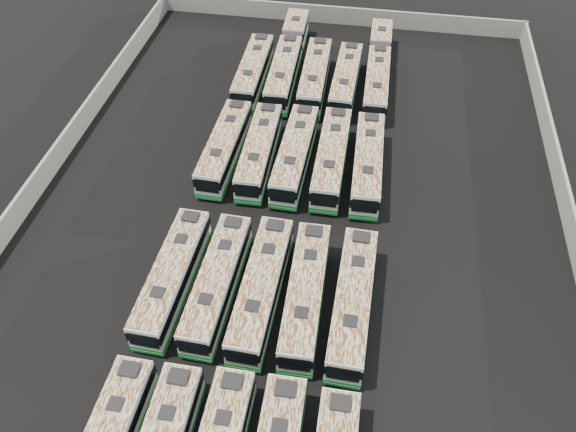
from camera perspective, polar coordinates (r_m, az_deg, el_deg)
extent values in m
plane|color=black|center=(45.74, 0.13, -1.95)|extent=(140.00, 140.00, 0.00)
cube|color=gray|center=(74.32, 5.10, 19.65)|extent=(45.20, 0.30, 2.20)
cube|color=gray|center=(52.36, -24.72, 2.10)|extent=(0.30, 73.20, 2.20)
cube|color=black|center=(35.79, -17.15, -17.77)|extent=(0.89, 0.89, 0.13)
cube|color=black|center=(36.60, -15.83, -14.75)|extent=(1.21, 1.03, 0.24)
cylinder|color=black|center=(38.72, -17.06, -17.68)|extent=(0.27, 0.93, 0.92)
cylinder|color=black|center=(38.07, -14.22, -18.39)|extent=(0.27, 0.93, 0.92)
cube|color=black|center=(34.78, -12.23, -18.95)|extent=(0.89, 0.89, 0.13)
cube|color=black|center=(35.63, -11.09, -15.74)|extent=(1.22, 1.04, 0.24)
cylinder|color=black|center=(37.74, -12.56, -18.78)|extent=(0.27, 0.94, 0.94)
cylinder|color=black|center=(37.25, -9.49, -19.43)|extent=(0.27, 0.94, 0.94)
cube|color=black|center=(34.15, -6.65, -19.68)|extent=(0.90, 0.90, 0.13)
cube|color=black|center=(35.03, -5.69, -16.36)|extent=(1.23, 1.04, 0.24)
cylinder|color=black|center=(37.09, -7.43, -19.46)|extent=(0.27, 0.94, 0.94)
cylinder|color=black|center=(36.76, -4.21, -20.05)|extent=(0.27, 0.94, 0.94)
cube|color=black|center=(33.72, -0.90, -20.58)|extent=(0.92, 0.92, 0.13)
cube|color=black|center=(34.63, -0.26, -17.13)|extent=(1.25, 1.06, 0.25)
cylinder|color=black|center=(36.63, -2.21, -20.33)|extent=(0.28, 0.95, 0.95)
cylinder|color=black|center=(36.49, 1.14, -20.78)|extent=(0.28, 0.95, 0.95)
cube|color=black|center=(34.44, 5.35, -18.36)|extent=(1.21, 1.03, 0.24)
cube|color=silver|center=(41.82, -11.64, -6.04)|extent=(2.63, 11.30, 2.58)
cube|color=#186830|center=(42.56, -11.45, -6.82)|extent=(2.68, 11.35, 0.39)
cube|color=black|center=(41.49, -11.73, -5.68)|extent=(2.69, 11.36, 0.86)
cube|color=black|center=(38.76, -14.50, -12.19)|extent=(2.06, 0.11, 1.36)
cube|color=#186830|center=(39.96, -14.12, -13.27)|extent=(2.34, 0.16, 0.26)
cube|color=beige|center=(40.81, -11.91, -4.91)|extent=(2.58, 11.07, 0.07)
cube|color=black|center=(39.40, -13.13, -7.55)|extent=(0.91, 0.91, 0.13)
cube|color=black|center=(42.18, -10.82, -2.28)|extent=(0.91, 0.91, 0.13)
cube|color=black|center=(43.54, -9.88, -0.07)|extent=(1.24, 1.06, 0.24)
cylinder|color=black|center=(41.23, -14.39, -10.63)|extent=(0.29, 0.94, 0.94)
cylinder|color=black|center=(40.59, -11.75, -11.20)|extent=(0.29, 0.94, 0.94)
cylinder|color=black|center=(45.06, -11.12, -3.20)|extent=(0.29, 0.94, 0.94)
cylinder|color=black|center=(44.47, -8.69, -3.60)|extent=(0.29, 0.94, 0.94)
cube|color=silver|center=(40.97, -7.20, -6.74)|extent=(2.60, 11.22, 2.56)
cube|color=#186830|center=(41.71, -7.08, -7.51)|extent=(2.65, 11.27, 0.39)
cube|color=black|center=(40.63, -7.25, -6.38)|extent=(2.66, 11.28, 0.86)
cube|color=black|center=(37.84, -9.65, -13.08)|extent=(2.05, 0.11, 1.35)
cube|color=#186830|center=(39.05, -9.38, -14.15)|extent=(2.33, 0.16, 0.26)
cube|color=beige|center=(39.94, -7.37, -5.60)|extent=(2.54, 11.00, 0.07)
cube|color=black|center=(38.50, -8.41, -8.32)|extent=(0.91, 0.91, 0.13)
cube|color=black|center=(41.34, -6.43, -2.91)|extent=(0.91, 0.91, 0.13)
cube|color=black|center=(42.72, -5.63, -0.65)|extent=(1.23, 1.05, 0.24)
cylinder|color=black|center=(40.27, -9.86, -11.44)|extent=(0.28, 0.94, 0.93)
cylinder|color=black|center=(39.79, -7.09, -11.99)|extent=(0.28, 0.94, 0.93)
cylinder|color=black|center=(44.18, -7.02, -3.80)|extent=(0.28, 0.94, 0.93)
cylinder|color=black|center=(43.74, -4.51, -4.20)|extent=(0.28, 0.94, 0.93)
cube|color=silver|center=(40.32, -2.71, -7.37)|extent=(2.65, 11.58, 2.64)
cube|color=#186830|center=(41.10, -2.67, -8.17)|extent=(2.70, 11.63, 0.40)
cube|color=black|center=(39.97, -2.73, -6.99)|extent=(2.71, 11.64, 0.88)
cube|color=black|center=(37.03, -4.78, -14.15)|extent=(2.11, 0.10, 1.39)
cube|color=#186830|center=(38.31, -4.64, -15.24)|extent=(2.40, 0.15, 0.27)
cube|color=beige|center=(39.24, -2.78, -6.19)|extent=(2.59, 11.35, 0.07)
cube|color=black|center=(37.72, -3.65, -9.10)|extent=(0.93, 0.93, 0.13)
cube|color=black|center=(40.72, -1.99, -3.34)|extent=(0.93, 0.93, 0.13)
cube|color=black|center=(42.18, -1.32, -0.96)|extent=(1.27, 1.08, 0.25)
cylinder|color=black|center=(39.50, -5.36, -12.36)|extent=(0.29, 0.97, 0.96)
cylinder|color=black|center=(39.16, -2.38, -12.89)|extent=(0.29, 0.97, 0.96)
cylinder|color=black|center=(43.61, -2.90, -4.25)|extent=(0.29, 0.97, 0.96)
cylinder|color=black|center=(43.31, -0.24, -4.66)|extent=(0.29, 0.97, 0.96)
cube|color=silver|center=(40.01, 1.79, -7.97)|extent=(2.63, 11.42, 2.60)
cube|color=#186830|center=(40.79, 1.76, -8.76)|extent=(2.68, 11.47, 0.40)
cube|color=black|center=(39.67, 1.80, -7.61)|extent=(2.69, 11.48, 0.87)
cube|color=black|center=(36.70, 0.66, -14.84)|extent=(2.08, 0.11, 1.37)
cube|color=#186830|center=(37.98, 0.64, -15.91)|extent=(2.37, 0.16, 0.27)
cube|color=beige|center=(38.94, 1.83, -6.82)|extent=(2.58, 11.19, 0.07)
cube|color=black|center=(37.42, 1.36, -9.76)|extent=(0.92, 0.92, 0.13)
cube|color=black|center=(40.42, 2.28, -3.94)|extent=(0.92, 0.92, 0.13)
cube|color=black|center=(41.88, 2.64, -1.54)|extent=(1.26, 1.07, 0.25)
cylinder|color=black|center=(39.07, -0.45, -13.08)|extent=(0.29, 0.95, 0.95)
cylinder|color=black|center=(38.95, 2.59, -13.44)|extent=(0.29, 0.95, 0.95)
cylinder|color=black|center=(43.20, 1.02, -4.85)|extent=(0.29, 0.95, 0.95)
cylinder|color=black|center=(43.10, 3.70, -5.15)|extent=(0.29, 0.95, 0.95)
cube|color=silver|center=(39.85, 6.57, -8.68)|extent=(2.60, 11.56, 2.64)
cube|color=#186830|center=(40.63, 6.46, -9.47)|extent=(2.65, 11.61, 0.40)
cube|color=black|center=(39.49, 6.63, -8.32)|extent=(2.66, 11.62, 0.88)
cube|color=black|center=(36.50, 5.61, -15.72)|extent=(2.11, 0.10, 1.39)
cube|color=#186830|center=(37.80, 5.45, -16.77)|extent=(2.40, 0.14, 0.27)
cube|color=beige|center=(38.76, 6.74, -7.53)|extent=(2.55, 11.33, 0.07)
cube|color=black|center=(37.22, 6.34, -10.54)|extent=(0.93, 0.93, 0.13)
cube|color=black|center=(40.25, 7.13, -4.59)|extent=(0.93, 0.93, 0.13)
cube|color=black|center=(41.73, 7.45, -2.13)|extent=(1.27, 1.08, 0.25)
cylinder|color=black|center=(38.84, 4.28, -13.86)|extent=(0.29, 0.96, 0.96)
cylinder|color=black|center=(38.85, 7.38, -14.27)|extent=(0.29, 0.96, 0.96)
cylinder|color=black|center=(43.02, 5.61, -5.44)|extent=(0.29, 0.96, 0.96)
cylinder|color=black|center=(43.03, 8.33, -5.81)|extent=(0.29, 0.96, 0.96)
cube|color=silver|center=(51.70, -6.45, 6.96)|extent=(2.55, 11.26, 2.57)
cube|color=#186830|center=(52.30, -6.37, 6.16)|extent=(2.60, 11.31, 0.39)
cube|color=black|center=(51.44, -6.49, 7.33)|extent=(2.61, 11.32, 0.86)
cube|color=black|center=(47.50, -8.27, 3.00)|extent=(2.06, 0.10, 1.36)
cube|color=#186830|center=(48.48, -8.09, 1.77)|extent=(2.34, 0.14, 0.26)
cube|color=beige|center=(50.89, -6.57, 8.10)|extent=(2.50, 11.03, 0.07)
cube|color=black|center=(49.01, -7.35, 6.43)|extent=(0.90, 0.90, 0.13)
cube|color=black|center=(52.70, -5.86, 9.82)|extent=(0.90, 0.90, 0.13)
cube|color=black|center=(54.42, -5.25, 11.24)|extent=(1.23, 1.05, 0.24)
cylinder|color=black|center=(50.15, -8.52, 3.50)|extent=(0.28, 0.94, 0.93)
cylinder|color=black|center=(49.63, -6.32, 3.23)|extent=(0.28, 0.94, 0.93)
cylinder|color=black|center=(55.34, -6.37, 8.47)|extent=(0.28, 0.94, 0.93)
cylinder|color=black|center=(54.86, -4.34, 8.25)|extent=(0.28, 0.94, 0.93)
cube|color=silver|center=(51.01, -2.93, 6.59)|extent=(2.55, 11.24, 2.57)
cube|color=#186830|center=(51.61, -2.89, 5.79)|extent=(2.60, 11.29, 0.39)
cube|color=black|center=(50.74, -2.95, 6.96)|extent=(2.61, 11.30, 0.86)
cube|color=black|center=(46.71, -4.21, 2.53)|extent=(2.05, 0.10, 1.35)
cube|color=#186830|center=(47.71, -4.12, 1.29)|extent=(2.33, 0.14, 0.26)
cube|color=beige|center=(50.19, -2.98, 7.75)|extent=(2.50, 11.02, 0.07)
cube|color=black|center=(48.27, -3.53, 6.04)|extent=(0.90, 0.90, 0.13)
cube|color=black|center=(52.05, -2.48, 9.50)|extent=(0.90, 0.90, 0.13)
cube|color=black|center=(53.80, -2.04, 10.95)|extent=(1.23, 1.05, 0.24)
cylinder|color=black|center=(49.32, -4.79, 3.05)|extent=(0.28, 0.94, 0.93)
cylinder|color=black|center=(48.98, -2.50, 2.81)|extent=(0.28, 0.94, 0.93)
cylinder|color=black|center=(54.63, -3.22, 8.13)|extent=(0.28, 0.94, 0.93)
cylinder|color=black|center=(54.32, -1.13, 7.95)|extent=(0.28, 0.94, 0.93)
cube|color=silver|center=(50.52, 0.71, 6.27)|extent=(2.66, 11.56, 2.64)
cube|color=#186830|center=(51.14, 0.70, 5.44)|extent=(2.71, 11.61, 0.40)
cube|color=black|center=(50.24, 0.72, 6.65)|extent=(2.72, 11.62, 0.88)
cube|color=black|center=(46.09, -0.60, 2.04)|extent=(2.11, 0.11, 1.39)
cube|color=#186830|center=(47.13, -0.58, 0.76)|extent=(2.40, 0.15, 0.27)
cube|color=beige|center=(49.67, 0.73, 7.46)|extent=(2.60, 11.33, 0.07)
cube|color=black|center=(47.69, 0.17, 5.68)|extent=(0.93, 0.93, 0.13)
cube|color=black|center=(51.58, 1.25, 9.27)|extent=(0.93, 0.93, 0.13)
cube|color=black|center=(53.39, 1.69, 10.76)|extent=(1.27, 1.08, 0.25)
cylinder|color=black|center=(48.76, -1.28, 2.63)|extent=(0.29, 0.97, 0.96)
cylinder|color=black|center=(48.47, 1.10, 2.31)|extent=(0.29, 0.97, 0.96)
cylinder|color=black|center=(54.22, 0.34, 7.89)|extent=(0.29, 0.97, 0.96)
cylinder|color=black|center=(53.96, 2.50, 7.63)|extent=(0.29, 0.97, 0.96)
cube|color=silver|center=(50.31, 4.44, 5.91)|extent=(2.42, 11.52, 2.64)
cube|color=#186830|center=(50.94, 4.38, 5.08)|extent=(2.47, 11.57, 0.40)
cube|color=black|center=(50.03, 4.47, 6.29)|extent=(2.48, 11.58, 0.88)
cube|color=black|center=(45.83, 3.65, 1.61)|extent=(2.11, 0.06, 1.39)
cube|color=#186830|center=(46.87, 3.56, 0.33)|extent=(2.40, 0.10, 0.27)
cube|color=beige|center=(49.45, 4.53, 7.10)|extent=(2.37, 11.29, 0.07)
cube|color=black|center=(47.45, 4.19, 5.30)|extent=(0.91, 0.91, 0.13)
cube|color=black|center=(51.39, 4.86, 8.93)|extent=(0.91, 0.91, 0.13)
cube|color=black|center=(53.22, 5.13, 10.45)|extent=(1.25, 1.06, 0.25)
cylinder|color=black|center=(48.43, 2.66, 2.21)|extent=(0.27, 0.96, 0.96)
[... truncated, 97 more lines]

